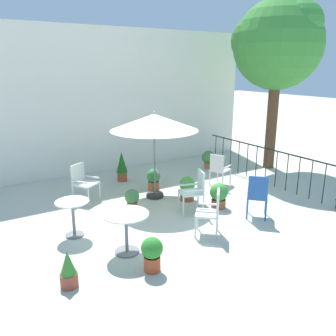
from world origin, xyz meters
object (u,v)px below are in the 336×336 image
cafe_table_0 (73,212)px  patio_chair_2 (219,168)px  potted_plant_2 (187,188)px  patio_chair_4 (258,194)px  patio_umbrella_0 (154,123)px  potted_plant_6 (154,178)px  potted_plant_7 (122,166)px  potted_plant_0 (132,199)px  patio_chair_1 (83,180)px  patio_chair_0 (195,189)px  patio_chair_3 (211,210)px  cafe_table_1 (126,225)px  potted_plant_4 (68,270)px  potted_plant_1 (152,253)px  shade_tree (278,45)px  potted_plant_8 (219,195)px  potted_plant_3 (208,158)px

cafe_table_0 → patio_chair_2: patio_chair_2 is taller
patio_chair_2 → potted_plant_2: 1.49m
cafe_table_0 → patio_chair_4: patio_chair_4 is taller
patio_umbrella_0 → cafe_table_0: patio_umbrella_0 is taller
potted_plant_6 → potted_plant_7: size_ratio=0.68×
potted_plant_0 → patio_chair_2: bearing=7.9°
cafe_table_0 → potted_plant_6: size_ratio=1.23×
patio_umbrella_0 → patio_chair_1: patio_umbrella_0 is taller
potted_plant_7 → potted_plant_2: bearing=-72.5°
patio_chair_0 → patio_chair_3: 1.16m
cafe_table_1 → potted_plant_7: potted_plant_7 is taller
patio_chair_3 → patio_chair_2: bearing=47.5°
potted_plant_4 → potted_plant_2: bearing=29.5°
potted_plant_2 → potted_plant_1: bearing=-134.9°
shade_tree → potted_plant_1: size_ratio=8.83×
potted_plant_0 → potted_plant_6: size_ratio=0.89×
cafe_table_1 → potted_plant_6: 3.35m
patio_chair_1 → patio_chair_2: bearing=-14.0°
potted_plant_8 → shade_tree: bearing=26.9°
cafe_table_0 → potted_plant_3: bearing=24.9°
potted_plant_7 → potted_plant_4: bearing=-123.8°
potted_plant_1 → potted_plant_2: (2.29, 2.30, -0.01)m
potted_plant_8 → potted_plant_0: bearing=154.7°
potted_plant_3 → potted_plant_8: bearing=-124.0°
potted_plant_0 → potted_plant_2: (1.47, -0.08, 0.02)m
cafe_table_1 → patio_chair_0: patio_chair_0 is taller
patio_chair_2 → patio_chair_4: 2.28m
patio_chair_3 → patio_umbrella_0: bearing=87.5°
patio_chair_1 → potted_plant_8: patio_chair_1 is taller
patio_chair_2 → patio_chair_3: 3.06m
patio_chair_1 → potted_plant_4: (-1.40, -3.38, -0.24)m
cafe_table_0 → potted_plant_1: (0.68, -1.88, -0.18)m
patio_chair_1 → potted_plant_4: patio_chair_1 is taller
potted_plant_2 → potted_plant_4: bearing=-150.5°
patio_chair_1 → potted_plant_1: patio_chair_1 is taller
potted_plant_1 → potted_plant_7: potted_plant_7 is taller
potted_plant_0 → patio_umbrella_0: bearing=30.7°
potted_plant_0 → potted_plant_4: (-2.09, -2.09, -0.02)m
shade_tree → potted_plant_8: (-3.67, -1.86, -3.49)m
cafe_table_1 → potted_plant_8: (2.73, 0.77, -0.21)m
cafe_table_0 → potted_plant_0: size_ratio=1.38×
cafe_table_1 → patio_chair_1: patio_chair_1 is taller
potted_plant_0 → potted_plant_3: bearing=27.4°
potted_plant_6 → potted_plant_8: size_ratio=0.98×
patio_chair_3 → potted_plant_2: patio_chair_3 is taller
patio_chair_2 → patio_chair_0: bearing=-145.1°
cafe_table_0 → patio_chair_3: patio_chair_3 is taller
potted_plant_7 → potted_plant_1: bearing=-109.2°
patio_umbrella_0 → potted_plant_4: patio_umbrella_0 is taller
shade_tree → potted_plant_8: shade_tree is taller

